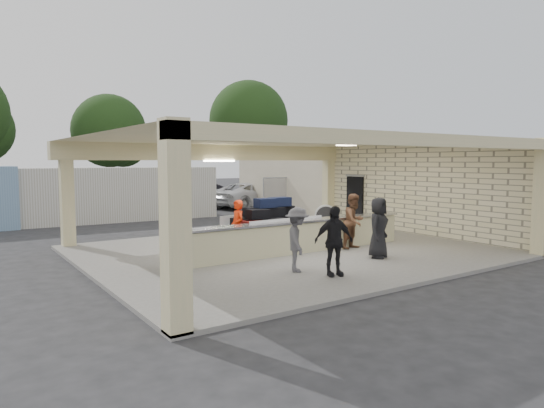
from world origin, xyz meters
TOP-DOWN VIEW (x-y plane):
  - ground at (0.00, 0.00)m, footprint 120.00×120.00m
  - pavilion at (0.21, 0.66)m, footprint 12.01×10.00m
  - baggage_counter at (0.00, -0.50)m, footprint 8.20×0.58m
  - luggage_cart at (-0.34, 0.53)m, footprint 2.82×1.81m
  - drum_fan at (3.93, 2.78)m, footprint 0.89×0.81m
  - baggage_handler at (-1.61, 0.39)m, footprint 0.38×0.62m
  - passenger_a at (1.84, -1.00)m, footprint 0.91×0.53m
  - passenger_b at (-1.13, -3.38)m, footprint 1.06×0.62m
  - passenger_c at (-1.59, -2.54)m, footprint 0.87×1.08m
  - passenger_d at (1.39, -2.45)m, footprint 0.92×0.68m
  - car_white_a at (7.08, 13.29)m, footprint 5.92×3.77m
  - car_white_b at (12.80, 12.73)m, footprint 4.91×3.36m
  - car_dark at (5.01, 15.08)m, footprint 4.71×2.05m
  - container_white at (-3.01, 11.62)m, footprint 11.94×2.98m
  - fence at (11.00, 9.00)m, footprint 12.06×0.06m
  - tree_mid at (2.32, 26.16)m, footprint 6.00×5.60m
  - tree_right at (14.32, 25.16)m, footprint 7.20×7.00m
  - adjacent_building at (9.50, 10.00)m, footprint 6.00×8.00m

SIDE VIEW (x-z plane):
  - ground at x=0.00m, z-range 0.00..0.00m
  - baggage_counter at x=0.00m, z-range 0.10..1.08m
  - drum_fan at x=3.93m, z-range 0.14..1.14m
  - car_white_b at x=12.80m, z-range 0.00..1.45m
  - car_dark at x=5.01m, z-range 0.00..1.53m
  - car_white_a at x=7.08m, z-range 0.00..1.57m
  - baggage_handler at x=-1.61m, z-range 0.10..1.71m
  - passenger_c at x=-1.59m, z-range 0.10..1.72m
  - passenger_b at x=-1.13m, z-range 0.10..1.80m
  - passenger_d at x=1.39m, z-range 0.10..1.84m
  - passenger_a at x=1.84m, z-range 0.10..1.85m
  - luggage_cart at x=-0.34m, z-range 0.17..1.78m
  - fence at x=11.00m, z-range 0.04..2.07m
  - container_white at x=-3.01m, z-range 0.00..2.56m
  - pavilion at x=0.21m, z-range -0.43..3.12m
  - adjacent_building at x=9.50m, z-range 0.00..3.20m
  - tree_mid at x=2.32m, z-range 0.96..8.96m
  - tree_right at x=14.32m, z-range 1.21..11.21m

